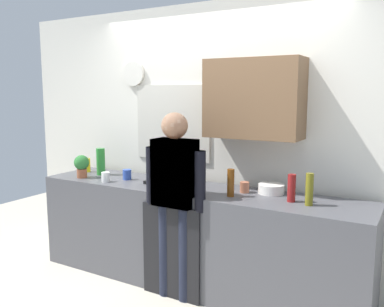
{
  "coord_description": "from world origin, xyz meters",
  "views": [
    {
      "loc": [
        1.78,
        -2.81,
        1.76
      ],
      "look_at": [
        0.02,
        0.25,
        1.23
      ],
      "focal_mm": 38.16,
      "sensor_mm": 36.0,
      "label": 1
    }
  ],
  "objects_px": {
    "person_guest": "(175,190)",
    "dish_soap": "(88,165)",
    "cup_terracotta_mug": "(245,187)",
    "person_at_sink": "(175,190)",
    "bottle_amber_beer": "(231,183)",
    "coffee_maker": "(159,167)",
    "bottle_clear_soda": "(101,162)",
    "bottle_olive_oil": "(309,189)",
    "cup_blue_mug": "(127,175)",
    "mixing_bowl": "(271,189)",
    "cup_white_mug": "(106,177)",
    "potted_plant": "(82,165)",
    "bottle_red_vinegar": "(292,188)"
  },
  "relations": [
    {
      "from": "cup_blue_mug",
      "to": "bottle_olive_oil",
      "type": "bearing_deg",
      "value": -1.36
    },
    {
      "from": "bottle_clear_soda",
      "to": "dish_soap",
      "type": "height_order",
      "value": "bottle_clear_soda"
    },
    {
      "from": "bottle_amber_beer",
      "to": "person_at_sink",
      "type": "relative_size",
      "value": 0.14
    },
    {
      "from": "potted_plant",
      "to": "dish_soap",
      "type": "bearing_deg",
      "value": 123.08
    },
    {
      "from": "bottle_amber_beer",
      "to": "mixing_bowl",
      "type": "height_order",
      "value": "bottle_amber_beer"
    },
    {
      "from": "bottle_amber_beer",
      "to": "dish_soap",
      "type": "xyz_separation_m",
      "value": [
        -1.78,
        0.19,
        -0.04
      ]
    },
    {
      "from": "mixing_bowl",
      "to": "bottle_red_vinegar",
      "type": "bearing_deg",
      "value": -38.4
    },
    {
      "from": "bottle_red_vinegar",
      "to": "cup_white_mug",
      "type": "bearing_deg",
      "value": -174.11
    },
    {
      "from": "mixing_bowl",
      "to": "bottle_olive_oil",
      "type": "bearing_deg",
      "value": -29.88
    },
    {
      "from": "person_guest",
      "to": "dish_soap",
      "type": "bearing_deg",
      "value": -2.93
    },
    {
      "from": "bottle_red_vinegar",
      "to": "potted_plant",
      "type": "xyz_separation_m",
      "value": [
        -2.1,
        -0.15,
        0.02
      ]
    },
    {
      "from": "person_at_sink",
      "to": "person_guest",
      "type": "bearing_deg",
      "value": 0.0
    },
    {
      "from": "bottle_olive_oil",
      "to": "cup_terracotta_mug",
      "type": "distance_m",
      "value": 0.6
    },
    {
      "from": "potted_plant",
      "to": "coffee_maker",
      "type": "bearing_deg",
      "value": 13.97
    },
    {
      "from": "bottle_amber_beer",
      "to": "cup_terracotta_mug",
      "type": "relative_size",
      "value": 2.5
    },
    {
      "from": "bottle_olive_oil",
      "to": "bottle_red_vinegar",
      "type": "bearing_deg",
      "value": 166.44
    },
    {
      "from": "cup_blue_mug",
      "to": "cup_white_mug",
      "type": "relative_size",
      "value": 1.05
    },
    {
      "from": "cup_terracotta_mug",
      "to": "person_at_sink",
      "type": "relative_size",
      "value": 0.06
    },
    {
      "from": "bottle_amber_beer",
      "to": "coffee_maker",
      "type": "bearing_deg",
      "value": 170.09
    },
    {
      "from": "bottle_olive_oil",
      "to": "mixing_bowl",
      "type": "relative_size",
      "value": 1.14
    },
    {
      "from": "coffee_maker",
      "to": "cup_terracotta_mug",
      "type": "xyz_separation_m",
      "value": [
        0.86,
        0.04,
        -0.1
      ]
    },
    {
      "from": "bottle_red_vinegar",
      "to": "potted_plant",
      "type": "relative_size",
      "value": 0.96
    },
    {
      "from": "cup_terracotta_mug",
      "to": "person_guest",
      "type": "relative_size",
      "value": 0.06
    },
    {
      "from": "bottle_clear_soda",
      "to": "person_at_sink",
      "type": "bearing_deg",
      "value": -17.05
    },
    {
      "from": "bottle_olive_oil",
      "to": "mixing_bowl",
      "type": "bearing_deg",
      "value": 150.12
    },
    {
      "from": "cup_blue_mug",
      "to": "dish_soap",
      "type": "xyz_separation_m",
      "value": [
        -0.62,
        0.1,
        0.03
      ]
    },
    {
      "from": "cup_blue_mug",
      "to": "cup_terracotta_mug",
      "type": "bearing_deg",
      "value": 4.2
    },
    {
      "from": "coffee_maker",
      "to": "cup_terracotta_mug",
      "type": "bearing_deg",
      "value": 2.79
    },
    {
      "from": "coffee_maker",
      "to": "cup_white_mug",
      "type": "height_order",
      "value": "coffee_maker"
    },
    {
      "from": "bottle_olive_oil",
      "to": "potted_plant",
      "type": "height_order",
      "value": "bottle_olive_oil"
    },
    {
      "from": "coffee_maker",
      "to": "bottle_clear_soda",
      "type": "height_order",
      "value": "coffee_maker"
    },
    {
      "from": "cup_terracotta_mug",
      "to": "person_guest",
      "type": "distance_m",
      "value": 0.6
    },
    {
      "from": "bottle_clear_soda",
      "to": "person_at_sink",
      "type": "distance_m",
      "value": 1.19
    },
    {
      "from": "bottle_clear_soda",
      "to": "cup_white_mug",
      "type": "bearing_deg",
      "value": -40.85
    },
    {
      "from": "cup_blue_mug",
      "to": "person_at_sink",
      "type": "relative_size",
      "value": 0.06
    },
    {
      "from": "bottle_olive_oil",
      "to": "cup_blue_mug",
      "type": "bearing_deg",
      "value": 178.64
    },
    {
      "from": "coffee_maker",
      "to": "mixing_bowl",
      "type": "height_order",
      "value": "coffee_maker"
    },
    {
      "from": "person_at_sink",
      "to": "bottle_red_vinegar",
      "type": "bearing_deg",
      "value": 28.94
    },
    {
      "from": "coffee_maker",
      "to": "bottle_clear_soda",
      "type": "bearing_deg",
      "value": 179.5
    },
    {
      "from": "cup_white_mug",
      "to": "person_guest",
      "type": "relative_size",
      "value": 0.06
    },
    {
      "from": "bottle_red_vinegar",
      "to": "cup_terracotta_mug",
      "type": "bearing_deg",
      "value": 167.55
    },
    {
      "from": "bottle_red_vinegar",
      "to": "cup_terracotta_mug",
      "type": "height_order",
      "value": "bottle_red_vinegar"
    },
    {
      "from": "coffee_maker",
      "to": "person_guest",
      "type": "height_order",
      "value": "person_guest"
    },
    {
      "from": "cup_terracotta_mug",
      "to": "cup_blue_mug",
      "type": "distance_m",
      "value": 1.22
    },
    {
      "from": "dish_soap",
      "to": "person_guest",
      "type": "distance_m",
      "value": 1.42
    },
    {
      "from": "cup_terracotta_mug",
      "to": "person_guest",
      "type": "bearing_deg",
      "value": -140.49
    },
    {
      "from": "bottle_amber_beer",
      "to": "person_at_sink",
      "type": "distance_m",
      "value": 0.47
    },
    {
      "from": "bottle_amber_beer",
      "to": "mixing_bowl",
      "type": "xyz_separation_m",
      "value": [
        0.26,
        0.27,
        -0.07
      ]
    },
    {
      "from": "cup_blue_mug",
      "to": "person_guest",
      "type": "distance_m",
      "value": 0.8
    },
    {
      "from": "cup_blue_mug",
      "to": "person_guest",
      "type": "height_order",
      "value": "person_guest"
    }
  ]
}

